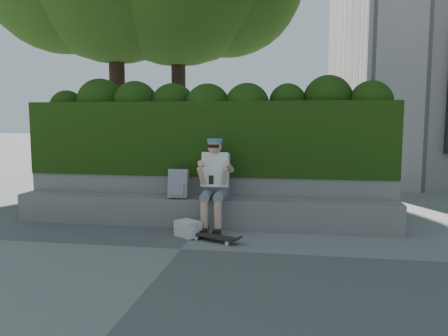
% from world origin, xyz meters
% --- Properties ---
extents(ground, '(80.00, 80.00, 0.00)m').
position_xyz_m(ground, '(0.00, 0.00, 0.00)').
color(ground, slate).
rests_on(ground, ground).
extents(bench_ledge, '(6.00, 0.45, 0.45)m').
position_xyz_m(bench_ledge, '(0.00, 1.25, 0.23)').
color(bench_ledge, gray).
rests_on(bench_ledge, ground).
extents(planter_wall, '(6.00, 0.50, 0.75)m').
position_xyz_m(planter_wall, '(0.00, 1.73, 0.38)').
color(planter_wall, gray).
rests_on(planter_wall, ground).
extents(hedge, '(6.00, 1.00, 1.20)m').
position_xyz_m(hedge, '(0.00, 1.95, 1.35)').
color(hedge, black).
rests_on(hedge, planter_wall).
extents(person, '(0.40, 0.76, 1.38)m').
position_xyz_m(person, '(0.25, 1.07, 0.75)').
color(person, slate).
rests_on(person, ground).
extents(skateboard, '(0.73, 0.44, 0.07)m').
position_xyz_m(skateboard, '(0.36, 0.42, 0.06)').
color(skateboard, black).
rests_on(skateboard, ground).
extents(backpack_plaid, '(0.31, 0.18, 0.45)m').
position_xyz_m(backpack_plaid, '(-0.34, 1.15, 0.67)').
color(backpack_plaid, '#B1B1B6').
rests_on(backpack_plaid, bench_ledge).
extents(backpack_ground, '(0.42, 0.40, 0.22)m').
position_xyz_m(backpack_ground, '(-0.06, 0.62, 0.11)').
color(backpack_ground, silver).
rests_on(backpack_ground, ground).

